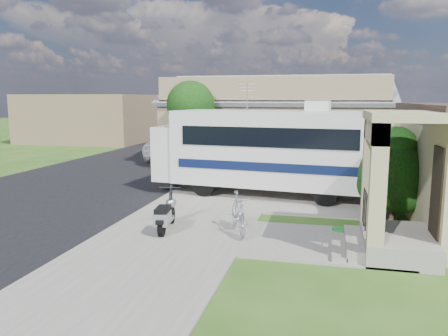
% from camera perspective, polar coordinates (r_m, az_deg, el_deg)
% --- Properties ---
extents(ground, '(120.00, 120.00, 0.00)m').
position_cam_1_polar(ground, '(12.97, -0.45, -7.47)').
color(ground, '#244713').
extents(street_slab, '(9.00, 80.00, 0.02)m').
position_cam_1_polar(street_slab, '(24.71, -11.78, 0.32)').
color(street_slab, black).
rests_on(street_slab, ground).
extents(sidewalk_slab, '(4.00, 80.00, 0.06)m').
position_cam_1_polar(sidewalk_slab, '(22.72, 3.22, -0.21)').
color(sidewalk_slab, slate).
rests_on(sidewalk_slab, ground).
extents(driveway_slab, '(7.00, 6.00, 0.05)m').
position_cam_1_polar(driveway_slab, '(17.03, 8.16, -3.45)').
color(driveway_slab, slate).
rests_on(driveway_slab, ground).
extents(walk_slab, '(4.00, 3.00, 0.05)m').
position_cam_1_polar(walk_slab, '(11.65, 12.98, -9.52)').
color(walk_slab, slate).
rests_on(walk_slab, ground).
extents(warehouse, '(12.50, 8.40, 5.04)m').
position_cam_1_polar(warehouse, '(26.26, 6.98, 5.30)').
color(warehouse, '#816E50').
rests_on(warehouse, ground).
extents(distant_bldg_far, '(10.00, 8.00, 4.00)m').
position_cam_1_polar(distant_bldg_far, '(39.54, -16.95, 6.25)').
color(distant_bldg_far, brown).
rests_on(distant_bldg_far, ground).
extents(distant_bldg_near, '(8.00, 7.00, 3.20)m').
position_cam_1_polar(distant_bldg_near, '(49.50, -7.83, 6.59)').
color(distant_bldg_near, '#816E50').
rests_on(distant_bldg_near, ground).
extents(street_tree_a, '(2.44, 2.40, 4.58)m').
position_cam_1_polar(street_tree_a, '(22.16, -4.11, 7.91)').
color(street_tree_a, '#302215').
rests_on(street_tree_a, ground).
extents(street_tree_b, '(2.44, 2.40, 4.73)m').
position_cam_1_polar(street_tree_b, '(31.83, 1.41, 8.55)').
color(street_tree_b, '#302215').
rests_on(street_tree_b, ground).
extents(street_tree_c, '(2.44, 2.40, 4.42)m').
position_cam_1_polar(street_tree_c, '(40.67, 4.12, 8.24)').
color(street_tree_c, '#302215').
rests_on(street_tree_c, ground).
extents(motorhome, '(8.49, 3.40, 4.24)m').
position_cam_1_polar(motorhome, '(16.68, 5.46, 2.60)').
color(motorhome, silver).
rests_on(motorhome, ground).
extents(shrub, '(2.35, 2.24, 2.88)m').
position_cam_1_polar(shrub, '(14.23, 21.59, -0.54)').
color(shrub, '#302215').
rests_on(shrub, ground).
extents(scooter, '(0.67, 1.75, 1.15)m').
position_cam_1_polar(scooter, '(12.22, -7.65, -6.11)').
color(scooter, black).
rests_on(scooter, ground).
extents(bicycle, '(1.18, 1.89, 1.10)m').
position_cam_1_polar(bicycle, '(11.95, 1.89, -6.18)').
color(bicycle, '#ABAAB2').
rests_on(bicycle, ground).
extents(pickup_truck, '(3.00, 6.00, 1.63)m').
position_cam_1_polar(pickup_truck, '(26.93, -5.57, 2.91)').
color(pickup_truck, silver).
rests_on(pickup_truck, ground).
extents(van, '(3.31, 5.95, 1.63)m').
position_cam_1_polar(van, '(33.43, -2.60, 4.14)').
color(van, silver).
rests_on(van, ground).
extents(garden_hose, '(0.42, 0.42, 0.19)m').
position_cam_1_polar(garden_hose, '(12.36, 14.87, -8.16)').
color(garden_hose, '#156B22').
rests_on(garden_hose, ground).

